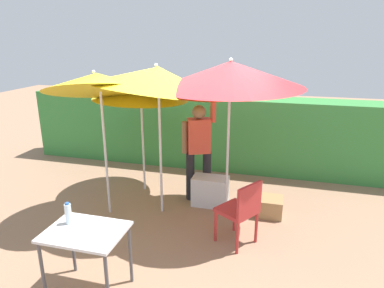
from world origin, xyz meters
TOP-DOWN VIEW (x-y plane):
  - ground_plane at (0.00, 0.00)m, footprint 24.00×24.00m
  - hedge_row at (0.00, 2.33)m, footprint 8.00×0.70m
  - umbrella_rainbow at (0.54, 0.27)m, footprint 2.01×2.01m
  - umbrella_orange at (-1.02, 0.85)m, footprint 1.59×1.59m
  - umbrella_yellow at (-0.47, 0.17)m, footprint 1.99×1.96m
  - umbrella_navy at (-1.26, -0.10)m, footprint 1.55×1.50m
  - person_vendor at (-0.01, 0.75)m, footprint 0.54×0.35m
  - chair_plastic at (0.84, -0.42)m, footprint 0.61×0.61m
  - cooler_box at (0.23, 0.57)m, footprint 0.57×0.32m
  - crate_cardboard at (1.19, 0.48)m, footprint 0.38×0.37m
  - folding_table at (-0.59, -1.72)m, footprint 0.80×0.60m
  - bottle_water at (-0.83, -1.64)m, footprint 0.07×0.07m

SIDE VIEW (x-z plane):
  - ground_plane at x=0.00m, z-range 0.00..0.00m
  - crate_cardboard at x=1.19m, z-range 0.00..0.28m
  - cooler_box at x=0.23m, z-range 0.00..0.48m
  - chair_plastic at x=0.84m, z-range 0.07..0.96m
  - folding_table at x=-0.59m, z-range 0.28..1.03m
  - hedge_row at x=0.00m, z-range 0.00..1.47m
  - bottle_water at x=-0.83m, z-range 0.74..0.98m
  - person_vendor at x=-0.01m, z-range -0.01..1.87m
  - umbrella_orange at x=-1.02m, z-range 0.79..2.74m
  - umbrella_navy at x=-1.26m, z-range 0.80..3.22m
  - umbrella_yellow at x=-0.47m, z-range 0.83..3.28m
  - umbrella_rainbow at x=0.54m, z-range 0.96..3.32m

